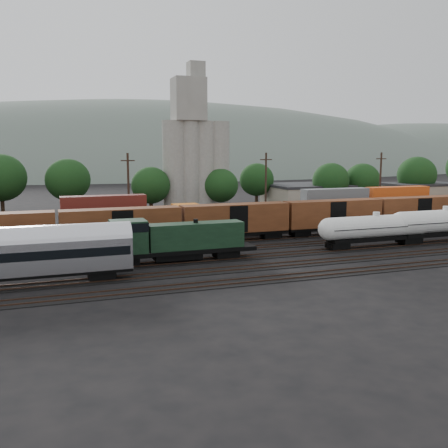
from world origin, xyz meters
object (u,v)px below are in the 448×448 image
object	(u,v)px
green_locomotive	(169,240)
grain_silo	(195,156)
tank_car_a	(376,228)
orange_locomotive	(216,218)

from	to	relation	value
green_locomotive	grain_silo	size ratio (longest dim) A/B	0.62
green_locomotive	tank_car_a	world-z (taller)	green_locomotive
tank_car_a	grain_silo	size ratio (longest dim) A/B	0.57
tank_car_a	orange_locomotive	world-z (taller)	orange_locomotive
green_locomotive	orange_locomotive	bearing A→B (deg)	54.63
orange_locomotive	grain_silo	world-z (taller)	grain_silo
tank_car_a	orange_locomotive	bearing A→B (deg)	137.85
green_locomotive	tank_car_a	xyz separation A→B (m)	(27.22, -0.00, -0.12)
green_locomotive	orange_locomotive	distance (m)	18.40
green_locomotive	grain_silo	xyz separation A→B (m)	(15.19, 41.00, 8.56)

